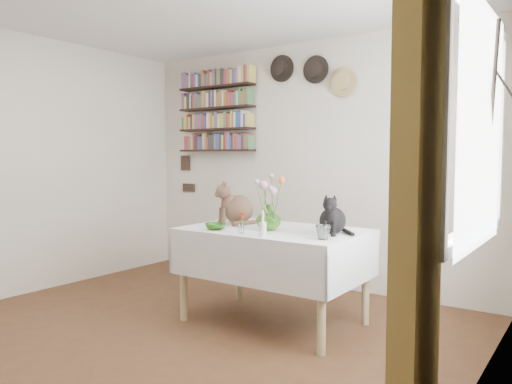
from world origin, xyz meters
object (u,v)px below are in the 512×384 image
Objects in this scene: dining_table at (273,252)px; flower_vase at (269,217)px; black_cat at (333,213)px; bookshelf_unit at (216,112)px; tabby_cat at (239,202)px.

flower_vase is (0.01, -0.08, 0.29)m from dining_table.
bookshelf_unit reaches higher than black_cat.
dining_table is at bearing 21.50° from tabby_cat.
bookshelf_unit is (-1.10, 1.05, 0.90)m from tabby_cat.
black_cat reaches higher than flower_vase.
bookshelf_unit is at bearing 135.27° from black_cat.
tabby_cat reaches higher than flower_vase.
tabby_cat is at bearing 155.92° from flower_vase.
bookshelf_unit is at bearing 141.11° from flower_vase.
tabby_cat is 1.77m from bookshelf_unit.
tabby_cat is (-0.43, 0.11, 0.37)m from dining_table.
flower_vase is at bearing -38.89° from bookshelf_unit.
dining_table is 4.61× the size of black_cat.
bookshelf_unit is (-1.53, 1.16, 1.27)m from dining_table.
tabby_cat is at bearing 165.15° from dining_table.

